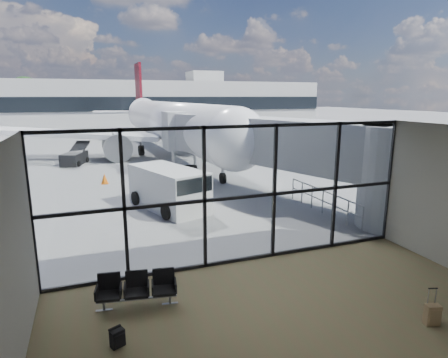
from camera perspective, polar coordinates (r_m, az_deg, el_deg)
ground at (r=51.09m, az=-15.09°, el=6.11°), size 220.00×220.00×0.00m
lounge_shell at (r=7.80m, az=16.36°, el=-8.23°), size 12.02×8.01×4.51m
glass_curtain_wall at (r=11.92m, az=2.52°, el=-2.56°), size 12.10×0.12×4.50m
jet_bridge at (r=20.17m, az=7.71°, el=5.06°), size 8.00×16.50×4.33m
apron_railing at (r=17.93m, az=14.82°, el=-2.85°), size 0.06×5.46×1.11m
far_terminal at (r=72.70m, az=-17.39°, el=11.09°), size 80.00×12.20×11.00m
tree_5 at (r=83.29m, az=-27.99°, el=11.48°), size 6.27×6.27×9.03m
seating_row at (r=10.34m, az=-13.14°, el=-15.77°), size 2.03×0.87×0.90m
backpack at (r=9.12m, az=-15.92°, el=-22.27°), size 0.35×0.35×0.44m
suitcase at (r=10.66m, az=29.18°, el=-17.60°), size 0.38×0.31×0.91m
airliner at (r=36.49m, az=-8.56°, el=8.58°), size 32.09×37.14×9.57m
service_van at (r=18.18m, az=-8.28°, el=-1.38°), size 3.35×4.94×1.98m
belt_loader at (r=32.14m, az=-21.78°, el=3.07°), size 2.37×3.80×1.66m
traffic_cone_a at (r=24.42m, az=-17.74°, el=0.02°), size 0.45×0.45×0.65m
traffic_cone_b at (r=20.88m, az=-5.59°, el=-1.64°), size 0.38×0.38×0.54m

